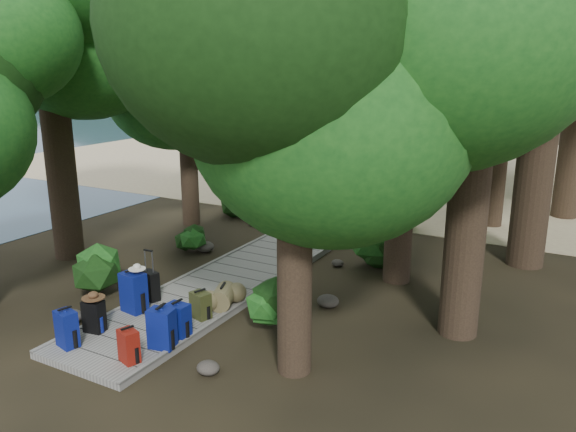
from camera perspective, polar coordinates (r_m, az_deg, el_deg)
The scene contains 46 objects.
ground at distance 13.07m, azimuth -4.15°, elevation -5.86°, with size 120.00×120.00×0.00m, color #312818.
sand_beach at distance 27.45m, azimuth 14.36°, elevation 4.85°, with size 40.00×22.00×0.02m, color #C7B786.
water_bay at distance 52.53m, azimuth -19.01°, elevation 9.18°, with size 50.00×60.00×0.02m, color #294456.
distant_hill at distance 74.77m, azimuth -10.04°, elevation 11.28°, with size 32.00×16.00×12.00m, color black.
boardwalk at distance 13.85m, azimuth -1.91°, elevation -4.35°, with size 2.00×12.00×0.12m, color gray.
backpack_left_a at distance 10.16m, azimuth -21.58°, elevation -10.43°, with size 0.37×0.26×0.69m, color navy, non-canonical shape.
backpack_left_b at distance 10.54m, azimuth -19.12°, elevation -9.43°, with size 0.35×0.25×0.64m, color black, non-canonical shape.
backpack_left_c at distance 11.10m, azimuth -15.43°, elevation -7.28°, with size 0.46×0.33×0.85m, color navy, non-canonical shape.
backpack_right_a at distance 9.39m, azimuth -15.89°, elevation -12.43°, with size 0.33×0.24×0.59m, color maroon, non-canonical shape.
backpack_right_b at distance 9.66m, azimuth -12.70°, elevation -10.89°, with size 0.42×0.29×0.75m, color navy, non-canonical shape.
backpack_right_c at distance 9.98m, azimuth -11.11°, elevation -10.18°, with size 0.39×0.28×0.66m, color navy, non-canonical shape.
backpack_right_d at distance 10.62m, azimuth -8.88°, elevation -8.80°, with size 0.36×0.26×0.55m, color #373A1B, non-canonical shape.
duffel_right_khaki at distance 11.05m, azimuth -6.60°, elevation -8.13°, with size 0.42×0.63×0.42m, color brown, non-canonical shape.
suitcase_on_boardwalk at distance 11.59m, azimuth -13.79°, elevation -6.87°, with size 0.38×0.21×0.59m, color black, non-canonical shape.
lone_suitcase_on_sand at distance 19.89m, azimuth 9.10°, elevation 2.28°, with size 0.38×0.22×0.60m, color black, non-canonical shape.
hat_brown at distance 10.38m, azimuth -19.19°, elevation -7.55°, with size 0.40×0.40×0.12m, color #51351E, non-canonical shape.
hat_white at distance 10.90m, azimuth -15.11°, elevation -4.97°, with size 0.32×0.32×0.11m, color silver, non-canonical shape.
kayak at distance 23.63m, azimuth 2.99°, elevation 4.10°, with size 0.68×3.09×0.31m, color #A6200E.
sun_lounger at distance 21.36m, azimuth 19.20°, elevation 2.47°, with size 0.58×1.80×0.58m, color silver, non-canonical shape.
tree_right_a at distance 7.98m, azimuth 0.72°, elevation 8.96°, with size 4.57×4.57×7.62m, color black, non-canonical shape.
tree_right_b at distance 9.72m, azimuth 19.06°, elevation 15.88°, with size 5.52×5.52×9.87m, color black, non-canonical shape.
tree_right_c at distance 12.03m, azimuth 11.95°, elevation 13.00°, with size 4.96×4.96×8.59m, color black, non-canonical shape.
tree_right_e at distance 17.35m, azimuth 21.18°, elevation 12.39°, with size 4.61×4.61×8.29m, color black, non-canonical shape.
tree_left_b at distance 14.50m, azimuth -23.19°, elevation 15.47°, with size 5.62×5.62×10.11m, color black, non-canonical shape.
tree_left_c at distance 16.72m, azimuth -10.34°, elevation 11.67°, with size 4.30×4.30×7.48m, color black, non-canonical shape.
tree_back_a at distance 26.43m, azimuth 11.02°, elevation 13.43°, with size 4.65×4.65×8.05m, color black, non-canonical shape.
tree_back_b at distance 27.26m, azimuth 19.56°, elevation 14.71°, with size 5.47×5.47×9.77m, color black, non-canonical shape.
tree_back_c at distance 25.13m, azimuth 25.34°, elevation 13.38°, with size 5.04×5.04×9.06m, color black, non-canonical shape.
tree_back_d at distance 27.53m, azimuth 1.57°, elevation 13.10°, with size 4.46×4.46×7.43m, color black, non-canonical shape.
palm_right_a at distance 16.69m, azimuth 17.74°, elevation 9.65°, with size 3.86×3.86×6.57m, color #124213, non-canonical shape.
palm_right_b at distance 21.78m, azimuth 24.45°, elevation 12.55°, with size 4.35×4.35×8.40m, color #124213, non-canonical shape.
palm_right_c at distance 23.90m, azimuth 17.62°, elevation 11.65°, with size 4.42×4.42×7.04m, color #124213, non-canonical shape.
palm_left_a at distance 20.25m, azimuth -5.00°, elevation 12.80°, with size 4.87×4.87×7.75m, color #124213, non-canonical shape.
rock_left_a at distance 11.38m, azimuth -21.22°, elevation -9.51°, with size 0.47×0.42×0.26m, color #4C473F, non-canonical shape.
rock_left_b at distance 12.77m, azimuth -19.34°, elevation -6.76°, with size 0.36×0.32×0.20m, color #4C473F, non-canonical shape.
rock_left_c at distance 14.65m, azimuth -8.43°, elevation -3.09°, with size 0.49×0.44×0.27m, color #4C473F, non-canonical shape.
rock_left_d at distance 16.86m, azimuth -3.63°, elevation -0.75°, with size 0.27×0.24×0.15m, color #4C473F, non-canonical shape.
rock_right_a at distance 9.14m, azimuth -8.12°, elevation -15.02°, with size 0.37×0.34×0.20m, color #4C473F, non-canonical shape.
rock_right_b at distance 11.32m, azimuth 4.09°, elevation -8.61°, with size 0.45×0.40×0.25m, color #4C473F, non-canonical shape.
rock_right_c at distance 13.54m, azimuth 5.06°, elevation -4.76°, with size 0.30×0.27×0.16m, color #4C473F, non-canonical shape.
shrub_left_a at distance 12.44m, azimuth -19.07°, elevation -5.28°, with size 1.14×1.14×1.02m, color #174E17, non-canonical shape.
shrub_left_b at distance 14.63m, azimuth -9.80°, elevation -2.32°, with size 0.77×0.77×0.69m, color #174E17, non-canonical shape.
shrub_left_c at distance 18.13m, azimuth -5.04°, elevation 2.05°, with size 1.32×1.32×1.19m, color #174E17, non-canonical shape.
shrub_right_a at distance 10.32m, azimuth -1.58°, elevation -8.69°, with size 1.12×1.12×1.01m, color #174E17, non-canonical shape.
shrub_right_b at distance 13.50m, azimuth 8.79°, elevation -2.87°, with size 1.21×1.21×1.09m, color #174E17, non-canonical shape.
shrub_right_c at distance 16.81m, azimuth 12.27°, elevation -0.09°, with size 0.81×0.81×0.73m, color #174E17, non-canonical shape.
Camera 1 is at (6.71, -10.21, 4.66)m, focal length 35.00 mm.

